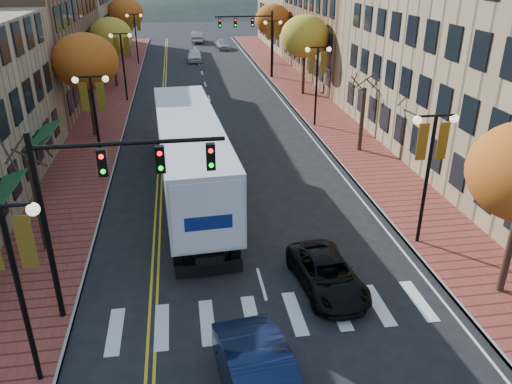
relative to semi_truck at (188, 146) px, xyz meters
name	(u,v)px	position (x,y,z in m)	size (l,w,h in m)	color
ground	(282,355)	(2.48, -13.29, -2.67)	(200.00, 200.00, 0.00)	black
sidewalk_left	(109,106)	(-6.52, 19.21, -2.59)	(4.00, 85.00, 0.15)	brown
sidewalk_right	(306,98)	(11.48, 19.21, -2.59)	(4.00, 85.00, 0.15)	brown
building_left_mid	(12,39)	(-14.52, 22.71, 2.83)	(12.00, 24.00, 11.00)	brown
building_left_far	(67,19)	(-14.52, 47.71, 2.08)	(12.00, 26.00, 9.50)	#9E8966
building_right_mid	(372,29)	(20.98, 28.71, 2.33)	(15.00, 24.00, 10.00)	brown
building_right_far	(318,7)	(20.98, 50.71, 2.83)	(15.00, 20.00, 11.00)	#9E8966
tree_left_a	(39,205)	(-6.52, -5.29, -0.42)	(0.28, 0.28, 4.20)	#382619
tree_left_b	(85,61)	(-6.52, 10.71, 2.78)	(4.48, 4.48, 7.21)	#382619
tree_left_c	(111,36)	(-6.52, 26.71, 2.39)	(4.16, 4.16, 6.69)	#382619
tree_left_d	(125,13)	(-6.52, 44.71, 2.94)	(4.61, 4.61, 7.42)	#382619
tree_right_b	(362,120)	(11.48, 4.71, -0.42)	(0.28, 0.28, 4.20)	#382619
tree_right_c	(305,36)	(11.48, 20.71, 2.78)	(4.48, 4.48, 7.21)	#382619
tree_right_d	(273,20)	(11.48, 36.71, 2.62)	(4.35, 4.35, 7.00)	#382619
lamp_left_a	(13,263)	(-5.02, -13.29, 1.63)	(1.96, 0.36, 6.05)	black
lamp_left_b	(94,107)	(-5.02, 2.71, 1.63)	(1.96, 0.36, 6.05)	black
lamp_left_c	(122,54)	(-5.02, 20.71, 1.63)	(1.96, 0.36, 6.05)	black
lamp_left_d	(135,29)	(-5.02, 38.71, 1.63)	(1.96, 0.36, 6.05)	black
lamp_right_a	(430,155)	(9.98, -7.29, 1.63)	(1.96, 0.36, 6.05)	black
lamp_right_b	(317,71)	(9.98, 10.71, 1.63)	(1.96, 0.36, 6.05)	black
lamp_right_c	(273,38)	(9.98, 28.71, 1.63)	(1.96, 0.36, 6.05)	black
traffic_mast_near	(101,191)	(-2.99, -10.29, 2.26)	(6.10, 0.35, 7.00)	black
traffic_mast_far	(254,32)	(7.96, 28.71, 2.26)	(6.10, 0.34, 7.00)	black
semi_truck	(188,146)	(0.00, 0.00, 0.00)	(3.93, 18.38, 4.56)	black
black_suv	(327,274)	(4.96, -9.96, -2.02)	(2.13, 4.62, 1.28)	black
car_far_white	(195,55)	(1.98, 40.24, -1.91)	(1.79, 4.45, 1.52)	white
car_far_silver	(222,44)	(6.43, 49.70, -2.01)	(1.83, 4.49, 1.30)	#A7A6AE
car_far_oncoming	(198,37)	(3.23, 56.91, -1.85)	(1.73, 4.97, 1.64)	#9B9BA2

